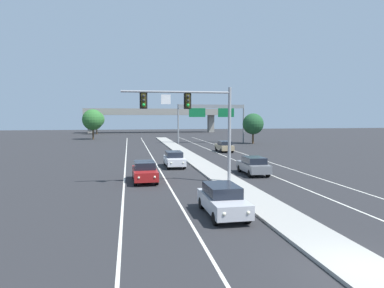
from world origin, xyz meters
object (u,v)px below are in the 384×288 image
at_px(highway_sign_gantry, 212,111).
at_px(tree_far_left_a, 93,120).
at_px(car_oncoming_red, 145,171).
at_px(overhead_signal_mast, 195,113).
at_px(car_receding_tan, 224,146).
at_px(car_oncoming_white, 174,159).
at_px(tree_far_left_c, 97,119).
at_px(car_receding_grey, 253,165).
at_px(tree_far_right_b, 253,124).
at_px(car_oncoming_silver, 223,200).

distance_m(highway_sign_gantry, tree_far_left_a, 28.25).
height_order(car_oncoming_red, tree_far_left_a, tree_far_left_a).
height_order(overhead_signal_mast, car_receding_tan, overhead_signal_mast).
distance_m(car_oncoming_white, tree_far_left_a, 47.48).
bearing_deg(tree_far_left_c, car_receding_grey, -75.12).
xyz_separation_m(highway_sign_gantry, tree_far_left_a, (-23.72, 15.25, -1.73)).
height_order(overhead_signal_mast, car_receding_grey, overhead_signal_mast).
distance_m(car_oncoming_white, car_receding_tan, 16.61).
bearing_deg(highway_sign_gantry, tree_far_left_c, 122.41).
bearing_deg(car_receding_grey, car_oncoming_red, -170.31).
bearing_deg(highway_sign_gantry, car_receding_grey, -97.76).
height_order(overhead_signal_mast, car_oncoming_white, overhead_signal_mast).
bearing_deg(tree_far_right_b, tree_far_left_c, 127.47).
relative_size(car_oncoming_silver, tree_far_left_a, 0.66).
bearing_deg(car_receding_tan, car_oncoming_silver, -105.89).
bearing_deg(overhead_signal_mast, highway_sign_gantry, 74.68).
relative_size(car_oncoming_red, tree_far_left_a, 0.66).
distance_m(car_receding_tan, tree_far_right_b, 16.91).
xyz_separation_m(car_receding_tan, tree_far_right_b, (9.49, 13.69, 2.93)).
relative_size(tree_far_right_b, tree_far_left_a, 0.85).
xyz_separation_m(car_oncoming_white, tree_far_left_a, (-12.45, 45.67, 3.62)).
bearing_deg(car_oncoming_red, tree_far_left_a, 99.75).
height_order(overhead_signal_mast, car_oncoming_silver, overhead_signal_mast).
relative_size(car_oncoming_red, car_oncoming_white, 1.01).
bearing_deg(overhead_signal_mast, tree_far_left_c, 100.16).
xyz_separation_m(car_oncoming_red, car_oncoming_white, (3.33, 7.43, 0.00)).
xyz_separation_m(car_oncoming_silver, tree_far_left_a, (-12.69, 63.26, 3.62)).
relative_size(highway_sign_gantry, tree_far_left_c, 2.01).
bearing_deg(tree_far_left_c, car_oncoming_silver, -80.90).
bearing_deg(car_receding_tan, highway_sign_gantry, 82.84).
relative_size(tree_far_right_b, tree_far_left_c, 0.87).
distance_m(car_oncoming_red, car_receding_tan, 24.67).
relative_size(overhead_signal_mast, tree_far_left_c, 1.25).
relative_size(overhead_signal_mast, tree_far_right_b, 1.44).
distance_m(car_receding_grey, car_receding_tan, 19.82).
xyz_separation_m(car_receding_grey, tree_far_left_a, (-18.78, 51.45, 3.62)).
xyz_separation_m(highway_sign_gantry, tree_far_left_c, (-25.03, 39.42, -1.85)).
distance_m(car_oncoming_silver, tree_far_left_c, 88.61).
bearing_deg(car_oncoming_white, car_oncoming_red, -114.14).
height_order(car_receding_grey, tree_far_left_a, tree_far_left_a).
height_order(car_oncoming_red, car_receding_tan, same).
bearing_deg(tree_far_left_c, tree_far_left_a, -86.90).
xyz_separation_m(overhead_signal_mast, highway_sign_gantry, (10.86, 39.64, 0.79)).
distance_m(car_oncoming_red, tree_far_left_a, 54.00).
relative_size(car_oncoming_silver, car_oncoming_red, 1.00).
bearing_deg(highway_sign_gantry, car_oncoming_red, -111.09).
relative_size(tree_far_left_c, tree_far_left_a, 0.97).
height_order(car_receding_tan, tree_far_left_c, tree_far_left_c).
height_order(tree_far_right_b, tree_far_left_c, tree_far_left_c).
relative_size(highway_sign_gantry, tree_far_right_b, 2.31).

